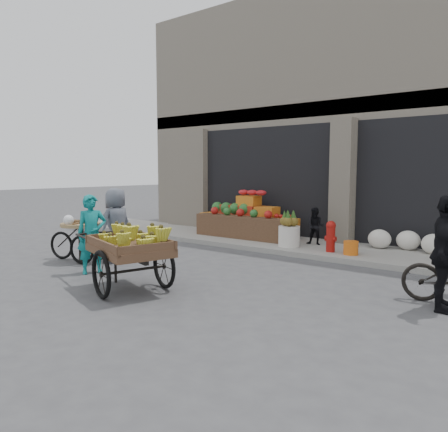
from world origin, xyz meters
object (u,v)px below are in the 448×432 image
Objects in this scene: fire_hydrant at (331,235)px; seated_person at (315,226)px; orange_bucket at (351,248)px; vendor_woman at (92,234)px; tricycle_cart at (81,235)px; pineapple_bin at (289,236)px; vendor_grey at (116,225)px; cyclist at (445,254)px; banana_cart at (128,244)px.

fire_hydrant is 0.76× the size of seated_person.
fire_hydrant is 2.22× the size of orange_bucket.
vendor_woman is 1.04× the size of tricycle_cart.
fire_hydrant is at bearing -2.60° from pineapple_bin.
fire_hydrant is 4.78m from vendor_grey.
cyclist is (2.87, -2.64, 0.32)m from fire_hydrant.
tricycle_cart is 0.91× the size of vendor_grey.
cyclist is at bearing -6.29° from tricycle_cart.
pineapple_bin is 0.75m from seated_person.
vendor_grey is (-2.35, -3.35, 0.43)m from pineapple_bin.
vendor_grey is at bearing 19.81° from tricycle_cart.
fire_hydrant is at bearing -52.88° from seated_person.
vendor_grey is at bearing 163.96° from banana_cart.
orange_bucket is at bearing 36.91° from cyclist.
seated_person is 4.82m from vendor_grey.
seated_person is at bearing 3.39° from vendor_woman.
banana_cart is at bearing -107.36° from fire_hydrant.
tricycle_cart is at bearing -141.08° from orange_bucket.
orange_bucket is at bearing 23.53° from tricycle_cart.
cyclist reaches higher than banana_cart.
tricycle_cart is at bearing 93.56° from cyclist.
vendor_grey is (-3.95, -3.25, 0.53)m from orange_bucket.
cyclist is at bearing 42.59° from banana_cart.
seated_person is (0.40, 0.60, 0.21)m from pineapple_bin.
fire_hydrant is 4.87m from banana_cart.
pineapple_bin is 4.72m from vendor_woman.
vendor_grey is (-3.45, -3.30, 0.30)m from fire_hydrant.
seated_person is (-1.20, 0.70, 0.31)m from orange_bucket.
vendor_grey reaches higher than orange_bucket.
pineapple_bin is 1.61m from orange_bucket.
cyclist is at bearing -34.15° from pineapple_bin.
vendor_grey is at bearing 90.44° from cyclist.
banana_cart is 2.79m from tricycle_cart.
banana_cart is at bearing -75.78° from vendor_woman.
seated_person is at bearing 99.70° from banana_cart.
orange_bucket is at bearing 125.32° from vendor_grey.
vendor_woman is (-2.24, -4.93, 0.17)m from seated_person.
fire_hydrant is 0.47× the size of vendor_woman.
pineapple_bin is at bearing 36.45° from tricycle_cart.
fire_hydrant is 3.91m from cyclist.
tricycle_cart is at bearing 93.41° from vendor_woman.
vendor_woman is at bearing -124.50° from fire_hydrant.
vendor_woman is 6.04m from cyclist.
vendor_woman is at bearing -39.81° from tricycle_cart.
pineapple_bin is 0.36× the size of tricycle_cart.
orange_bucket is 5.01m from banana_cart.
vendor_grey is at bearing -125.00° from pineapple_bin.
seated_person reaches higher than pineapple_bin.
vendor_woman is at bearing 23.26° from vendor_grey.
cyclist is (4.32, 2.00, 0.04)m from banana_cart.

